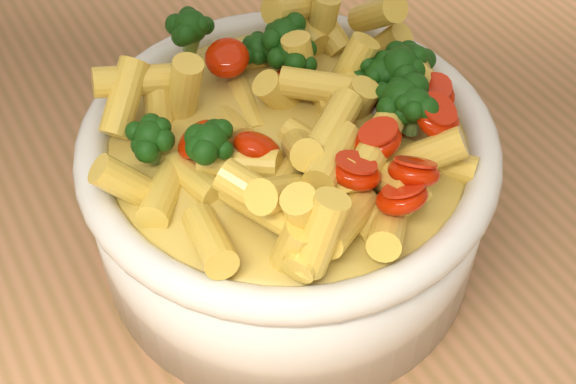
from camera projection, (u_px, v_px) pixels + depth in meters
table at (342, 297)px, 0.64m from camera, size 1.20×0.80×0.90m
serving_bowl at (288, 191)px, 0.50m from camera, size 0.25×0.25×0.11m
pasta_salad at (288, 112)px, 0.45m from camera, size 0.20×0.20×0.04m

